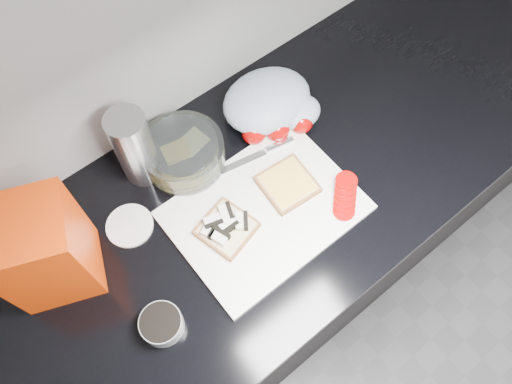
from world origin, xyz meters
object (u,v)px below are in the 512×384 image
cutting_board (264,210)px  bread_bag (44,250)px  steel_canister (135,147)px  glass_bowl (184,154)px

cutting_board → bread_bag: (-0.41, 0.15, 0.12)m
cutting_board → bread_bag: bearing=159.5°
cutting_board → steel_canister: size_ratio=1.97×
cutting_board → glass_bowl: 0.22m
cutting_board → glass_bowl: glass_bowl is taller
cutting_board → steel_canister: bearing=120.8°
cutting_board → steel_canister: steel_canister is taller
steel_canister → cutting_board: bearing=-59.2°
glass_bowl → cutting_board: bearing=-73.0°
glass_bowl → steel_canister: bearing=153.9°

